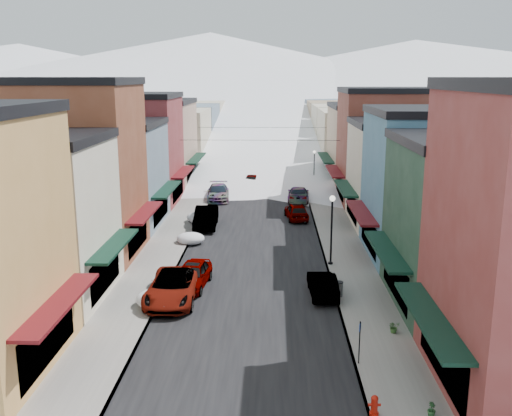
# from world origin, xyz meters

# --- Properties ---
(road) EXTENTS (10.00, 160.00, 0.01)m
(road) POSITION_xyz_m (0.00, 60.00, 0.01)
(road) COLOR black
(road) RESTS_ON ground
(sidewalk_left) EXTENTS (3.20, 160.00, 0.15)m
(sidewalk_left) POSITION_xyz_m (-6.60, 60.00, 0.07)
(sidewalk_left) COLOR gray
(sidewalk_left) RESTS_ON ground
(sidewalk_right) EXTENTS (3.20, 160.00, 0.15)m
(sidewalk_right) POSITION_xyz_m (6.60, 60.00, 0.07)
(sidewalk_right) COLOR gray
(sidewalk_right) RESTS_ON ground
(curb_left) EXTENTS (0.10, 160.00, 0.15)m
(curb_left) POSITION_xyz_m (-5.05, 60.00, 0.07)
(curb_left) COLOR slate
(curb_left) RESTS_ON ground
(curb_right) EXTENTS (0.10, 160.00, 0.15)m
(curb_right) POSITION_xyz_m (5.05, 60.00, 0.07)
(curb_right) COLOR slate
(curb_right) RESTS_ON ground
(bldg_l_cream) EXTENTS (11.30, 8.20, 9.50)m
(bldg_l_cream) POSITION_xyz_m (-13.19, 12.50, 4.76)
(bldg_l_cream) COLOR #F0E1C1
(bldg_l_cream) RESTS_ON ground
(bldg_l_brick_near) EXTENTS (12.30, 8.20, 12.50)m
(bldg_l_brick_near) POSITION_xyz_m (-13.69, 20.50, 6.26)
(bldg_l_brick_near) COLOR brown
(bldg_l_brick_near) RESTS_ON ground
(bldg_l_grayblue) EXTENTS (11.30, 9.20, 9.00)m
(bldg_l_grayblue) POSITION_xyz_m (-13.19, 29.00, 4.51)
(bldg_l_grayblue) COLOR gray
(bldg_l_grayblue) RESTS_ON ground
(bldg_l_brick_far) EXTENTS (13.30, 9.20, 11.00)m
(bldg_l_brick_far) POSITION_xyz_m (-14.19, 38.00, 5.51)
(bldg_l_brick_far) COLOR maroon
(bldg_l_brick_far) RESTS_ON ground
(bldg_l_tan) EXTENTS (11.30, 11.20, 10.00)m
(bldg_l_tan) POSITION_xyz_m (-13.19, 48.00, 5.01)
(bldg_l_tan) COLOR tan
(bldg_l_tan) RESTS_ON ground
(bldg_r_green) EXTENTS (11.30, 9.20, 9.50)m
(bldg_r_green) POSITION_xyz_m (13.19, 12.00, 4.76)
(bldg_r_green) COLOR #1C3B28
(bldg_r_green) RESTS_ON ground
(bldg_r_blue) EXTENTS (11.30, 9.20, 10.50)m
(bldg_r_blue) POSITION_xyz_m (13.19, 21.00, 5.26)
(bldg_r_blue) COLOR teal
(bldg_r_blue) RESTS_ON ground
(bldg_r_cream) EXTENTS (12.30, 9.20, 9.00)m
(bldg_r_cream) POSITION_xyz_m (13.69, 30.00, 4.51)
(bldg_r_cream) COLOR beige
(bldg_r_cream) RESTS_ON ground
(bldg_r_brick_far) EXTENTS (13.30, 9.20, 11.50)m
(bldg_r_brick_far) POSITION_xyz_m (14.19, 39.00, 5.76)
(bldg_r_brick_far) COLOR maroon
(bldg_r_brick_far) RESTS_ON ground
(bldg_r_tan) EXTENTS (11.30, 11.20, 9.50)m
(bldg_r_tan) POSITION_xyz_m (13.19, 49.00, 4.76)
(bldg_r_tan) COLOR tan
(bldg_r_tan) RESTS_ON ground
(distant_blocks) EXTENTS (34.00, 55.00, 8.00)m
(distant_blocks) POSITION_xyz_m (0.00, 83.00, 4.00)
(distant_blocks) COLOR gray
(distant_blocks) RESTS_ON ground
(mountain_ridge) EXTENTS (670.00, 340.00, 34.00)m
(mountain_ridge) POSITION_xyz_m (-19.47, 277.18, 14.36)
(mountain_ridge) COLOR silver
(mountain_ridge) RESTS_ON ground
(overhead_cables) EXTENTS (16.40, 15.04, 0.04)m
(overhead_cables) POSITION_xyz_m (0.00, 47.50, 6.20)
(overhead_cables) COLOR black
(overhead_cables) RESTS_ON ground
(car_white_suv) EXTENTS (2.73, 5.91, 1.64)m
(car_white_suv) POSITION_xyz_m (-4.30, 12.28, 0.82)
(car_white_suv) COLOR silver
(car_white_suv) RESTS_ON ground
(car_silver_sedan) EXTENTS (2.28, 4.70, 1.54)m
(car_silver_sedan) POSITION_xyz_m (-3.50, 14.51, 0.77)
(car_silver_sedan) COLOR gray
(car_silver_sedan) RESTS_ON ground
(car_dark_hatch) EXTENTS (1.98, 5.28, 1.72)m
(car_dark_hatch) POSITION_xyz_m (-4.30, 28.62, 0.86)
(car_dark_hatch) COLOR black
(car_dark_hatch) RESTS_ON ground
(car_silver_wagon) EXTENTS (2.64, 5.64, 1.59)m
(car_silver_wagon) POSITION_xyz_m (-4.30, 39.68, 0.80)
(car_silver_wagon) COLOR #95979C
(car_silver_wagon) RESTS_ON ground
(car_green_sedan) EXTENTS (1.64, 4.25, 1.38)m
(car_green_sedan) POSITION_xyz_m (4.30, 13.34, 0.69)
(car_green_sedan) COLOR black
(car_green_sedan) RESTS_ON ground
(car_gray_suv) EXTENTS (2.29, 4.57, 1.49)m
(car_gray_suv) POSITION_xyz_m (3.50, 31.61, 0.75)
(car_gray_suv) COLOR #999DA1
(car_gray_suv) RESTS_ON ground
(car_black_sedan) EXTENTS (2.40, 5.36, 1.52)m
(car_black_sedan) POSITION_xyz_m (4.00, 39.29, 0.76)
(car_black_sedan) COLOR black
(car_black_sedan) RESTS_ON ground
(car_lane_silver) EXTENTS (1.96, 4.18, 1.38)m
(car_lane_silver) POSITION_xyz_m (-1.17, 47.23, 0.69)
(car_lane_silver) COLOR #A2A3AA
(car_lane_silver) RESTS_ON ground
(car_lane_white) EXTENTS (2.73, 5.78, 1.60)m
(car_lane_white) POSITION_xyz_m (0.69, 64.96, 0.80)
(car_lane_white) COLOR white
(car_lane_white) RESTS_ON ground
(fire_hydrant) EXTENTS (0.47, 0.36, 0.81)m
(fire_hydrant) POSITION_xyz_m (5.20, 1.00, 0.52)
(fire_hydrant) COLOR #B71609
(fire_hydrant) RESTS_ON sidewalk_right
(parking_sign) EXTENTS (0.12, 0.26, 2.00)m
(parking_sign) POSITION_xyz_m (5.20, 4.95, 1.32)
(parking_sign) COLOR black
(parking_sign) RESTS_ON sidewalk_right
(trash_can) EXTENTS (0.50, 0.50, 0.86)m
(trash_can) POSITION_xyz_m (5.20, 12.91, 0.59)
(trash_can) COLOR #545658
(trash_can) RESTS_ON sidewalk_right
(streetlamp_near) EXTENTS (0.39, 0.39, 4.73)m
(streetlamp_near) POSITION_xyz_m (5.30, 18.71, 3.13)
(streetlamp_near) COLOR black
(streetlamp_near) RESTS_ON sidewalk_right
(streetlamp_far) EXTENTS (0.33, 0.33, 4.02)m
(streetlamp_far) POSITION_xyz_m (6.19, 47.95, 2.69)
(streetlamp_far) COLOR black
(streetlamp_far) RESTS_ON sidewalk_right
(planter_near) EXTENTS (0.63, 0.58, 0.61)m
(planter_near) POSITION_xyz_m (7.39, 8.11, 0.45)
(planter_near) COLOR #34602B
(planter_near) RESTS_ON sidewalk_right
(planter_far) EXTENTS (0.43, 0.43, 0.54)m
(planter_far) POSITION_xyz_m (7.33, 1.00, 0.42)
(planter_far) COLOR #255228
(planter_far) RESTS_ON sidewalk_right
(snow_pile_near) EXTENTS (2.54, 2.76, 1.07)m
(snow_pile_near) POSITION_xyz_m (-4.88, 11.30, 0.51)
(snow_pile_near) COLOR white
(snow_pile_near) RESTS_ON ground
(snow_pile_mid) EXTENTS (2.14, 2.52, 0.90)m
(snow_pile_mid) POSITION_xyz_m (-4.88, 23.67, 0.43)
(snow_pile_mid) COLOR white
(snow_pile_mid) RESTS_ON ground
(snow_pile_far) EXTENTS (2.49, 2.73, 1.06)m
(snow_pile_far) POSITION_xyz_m (-4.88, 30.05, 0.50)
(snow_pile_far) COLOR white
(snow_pile_far) RESTS_ON ground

